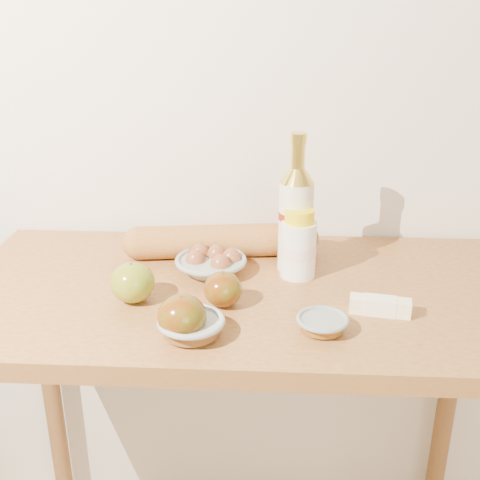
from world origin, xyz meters
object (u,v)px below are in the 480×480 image
(table, at_px, (241,338))
(baguette, at_px, (221,241))
(cream_bottle, at_px, (298,246))
(egg_bowl, at_px, (212,263))
(bourbon_bottle, at_px, (296,216))

(table, height_order, baguette, baguette)
(cream_bottle, distance_m, baguette, 0.20)
(table, distance_m, egg_bowl, 0.18)
(bourbon_bottle, distance_m, baguette, 0.20)
(table, bearing_deg, egg_bowl, 134.17)
(egg_bowl, distance_m, baguette, 0.09)
(table, relative_size, bourbon_bottle, 3.92)
(egg_bowl, bearing_deg, bourbon_bottle, 9.77)
(cream_bottle, bearing_deg, baguette, 136.26)
(table, distance_m, baguette, 0.23)
(cream_bottle, bearing_deg, bourbon_bottle, 85.18)
(baguette, bearing_deg, cream_bottle, -35.97)
(table, xyz_separation_m, baguette, (-0.05, 0.16, 0.16))
(egg_bowl, bearing_deg, table, -45.83)
(cream_bottle, height_order, baguette, cream_bottle)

